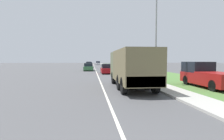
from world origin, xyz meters
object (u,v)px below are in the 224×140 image
object	(u,v)px
car_nearest_ahead	(107,69)
car_farthest_ahead	(98,63)
car_third_ahead	(89,65)
car_fourth_ahead	(89,64)
military_truck	(131,66)
pickup_truck	(206,75)
lamp_post	(154,30)
car_second_ahead	(88,67)

from	to	relation	value
car_nearest_ahead	car_farthest_ahead	distance (m)	49.12
car_third_ahead	car_fourth_ahead	xyz separation A→B (m)	(-0.23, 14.42, -0.01)
car_nearest_ahead	car_farthest_ahead	xyz separation A→B (m)	(0.41, 49.12, 0.04)
military_truck	pickup_truck	bearing A→B (deg)	-1.94
military_truck	pickup_truck	world-z (taller)	military_truck
car_third_ahead	lamp_post	xyz separation A→B (m)	(6.12, -35.90, 4.03)
car_second_ahead	car_fourth_ahead	xyz separation A→B (m)	(-0.36, 30.46, 0.01)
car_second_ahead	car_third_ahead	world-z (taller)	car_third_ahead
car_second_ahead	car_farthest_ahead	distance (m)	41.70
car_fourth_ahead	lamp_post	xyz separation A→B (m)	(6.35, -50.32, 4.04)
car_nearest_ahead	car_farthest_ahead	world-z (taller)	car_farthest_ahead
military_truck	car_nearest_ahead	distance (m)	14.30
car_second_ahead	car_third_ahead	xyz separation A→B (m)	(-0.13, 16.04, 0.02)
car_farthest_ahead	pickup_truck	xyz separation A→B (m)	(6.04, -63.58, 0.19)
military_truck	car_second_ahead	bearing A→B (deg)	99.23
pickup_truck	lamp_post	bearing A→B (deg)	148.15
car_third_ahead	pickup_truck	bearing A→B (deg)	-75.85
car_farthest_ahead	lamp_post	distance (m)	61.60
car_farthest_ahead	car_fourth_ahead	bearing A→B (deg)	-108.81
car_second_ahead	car_third_ahead	bearing A→B (deg)	90.47
car_second_ahead	car_third_ahead	distance (m)	16.04
pickup_truck	lamp_post	distance (m)	5.60
car_fourth_ahead	military_truck	bearing A→B (deg)	-85.73
car_fourth_ahead	car_farthest_ahead	distance (m)	11.73
car_second_ahead	car_fourth_ahead	bearing A→B (deg)	90.67
car_third_ahead	pickup_truck	distance (m)	39.25
car_fourth_ahead	car_farthest_ahead	bearing A→B (deg)	71.19
car_nearest_ahead	lamp_post	xyz separation A→B (m)	(2.98, -12.30, 4.04)
car_second_ahead	car_fourth_ahead	world-z (taller)	car_fourth_ahead
pickup_truck	lamp_post	xyz separation A→B (m)	(-3.48, 2.16, 3.82)
car_third_ahead	pickup_truck	world-z (taller)	pickup_truck
military_truck	car_farthest_ahead	size ratio (longest dim) A/B	1.55
military_truck	car_farthest_ahead	world-z (taller)	military_truck
car_second_ahead	car_fourth_ahead	distance (m)	30.47
lamp_post	pickup_truck	bearing A→B (deg)	-31.85
car_second_ahead	car_nearest_ahead	bearing A→B (deg)	-68.27
military_truck	car_farthest_ahead	xyz separation A→B (m)	(-0.12, 63.38, -0.91)
car_third_ahead	car_farthest_ahead	bearing A→B (deg)	82.08
car_farthest_ahead	lamp_post	size ratio (longest dim) A/B	0.61
car_nearest_ahead	car_third_ahead	distance (m)	23.81
military_truck	car_farthest_ahead	distance (m)	63.39
car_third_ahead	car_second_ahead	bearing A→B (deg)	-89.53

